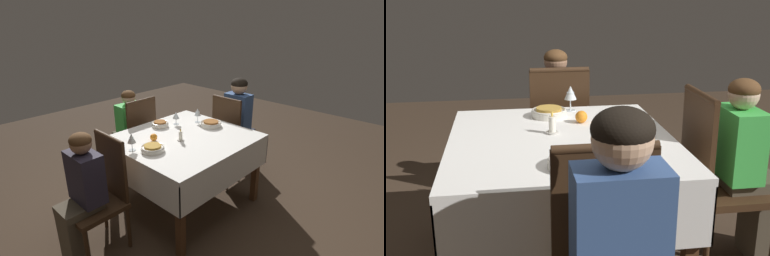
# 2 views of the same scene
# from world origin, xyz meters

# --- Properties ---
(ground_plane) EXTENTS (8.00, 8.00, 0.00)m
(ground_plane) POSITION_xyz_m (0.00, 0.00, 0.00)
(ground_plane) COLOR #3D2D21
(dining_table) EXTENTS (1.22, 1.13, 0.75)m
(dining_table) POSITION_xyz_m (0.00, 0.00, 0.65)
(dining_table) COLOR white
(dining_table) RESTS_ON ground_plane
(chair_east) EXTENTS (0.43, 0.42, 0.97)m
(chair_east) POSITION_xyz_m (0.87, 0.07, 0.51)
(chair_east) COLOR #382314
(chair_east) RESTS_ON ground_plane
(chair_west) EXTENTS (0.43, 0.42, 0.97)m
(chair_west) POSITION_xyz_m (-0.87, 0.08, 0.51)
(chair_west) COLOR #382314
(chair_west) RESTS_ON ground_plane
(chair_north) EXTENTS (0.42, 0.43, 0.97)m
(chair_north) POSITION_xyz_m (0.04, 0.83, 0.51)
(chair_north) COLOR #382314
(chair_north) RESTS_ON ground_plane
(person_adult_denim) EXTENTS (0.34, 0.30, 1.16)m
(person_adult_denim) POSITION_xyz_m (1.03, 0.07, 0.66)
(person_adult_denim) COLOR #282833
(person_adult_denim) RESTS_ON ground_plane
(person_child_dark) EXTENTS (0.33, 0.30, 1.06)m
(person_child_dark) POSITION_xyz_m (-1.04, 0.08, 0.58)
(person_child_dark) COLOR #4C4233
(person_child_dark) RESTS_ON ground_plane
(person_child_green) EXTENTS (0.30, 0.33, 1.03)m
(person_child_green) POSITION_xyz_m (0.04, 1.00, 0.57)
(person_child_green) COLOR #4C4233
(person_child_green) RESTS_ON ground_plane
(bowl_east) EXTENTS (0.22, 0.22, 0.06)m
(bowl_east) POSITION_xyz_m (0.40, 0.00, 0.77)
(bowl_east) COLOR silver
(bowl_east) RESTS_ON dining_table
(wine_glass_east) EXTENTS (0.07, 0.07, 0.16)m
(wine_glass_east) POSITION_xyz_m (0.39, 0.18, 0.86)
(wine_glass_east) COLOR white
(wine_glass_east) RESTS_ON dining_table
(bowl_west) EXTENTS (0.21, 0.21, 0.06)m
(bowl_west) POSITION_xyz_m (-0.41, -0.03, 0.77)
(bowl_west) COLOR silver
(bowl_west) RESTS_ON dining_table
(wine_glass_west) EXTENTS (0.07, 0.07, 0.16)m
(wine_glass_west) POSITION_xyz_m (-0.52, 0.12, 0.85)
(wine_glass_west) COLOR white
(wine_glass_west) RESTS_ON dining_table
(bowl_north) EXTENTS (0.18, 0.18, 0.06)m
(bowl_north) POSITION_xyz_m (0.03, 0.38, 0.77)
(bowl_north) COLOR silver
(bowl_north) RESTS_ON dining_table
(wine_glass_north) EXTENTS (0.07, 0.07, 0.14)m
(wine_glass_north) POSITION_xyz_m (0.19, 0.31, 0.84)
(wine_glass_north) COLOR white
(wine_glass_north) RESTS_ON dining_table
(candle_centerpiece) EXTENTS (0.06, 0.06, 0.12)m
(candle_centerpiece) POSITION_xyz_m (-0.08, -0.04, 0.79)
(candle_centerpiece) COLOR beige
(candle_centerpiece) RESTS_ON dining_table
(orange_fruit) EXTENTS (0.07, 0.07, 0.07)m
(orange_fruit) POSITION_xyz_m (-0.26, 0.14, 0.78)
(orange_fruit) COLOR orange
(orange_fruit) RESTS_ON dining_table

